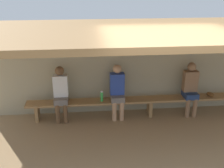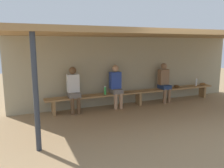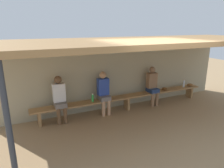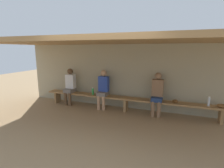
{
  "view_description": "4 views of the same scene",
  "coord_description": "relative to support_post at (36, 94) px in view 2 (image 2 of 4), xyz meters",
  "views": [
    {
      "loc": [
        -1.55,
        -4.58,
        3.3
      ],
      "look_at": [
        -0.96,
        1.4,
        0.94
      ],
      "focal_mm": 44.74,
      "sensor_mm": 36.0,
      "label": 1
    },
    {
      "loc": [
        -3.63,
        -4.78,
        1.99
      ],
      "look_at": [
        -1.07,
        1.28,
        0.81
      ],
      "focal_mm": 36.24,
      "sensor_mm": 36.0,
      "label": 2
    },
    {
      "loc": [
        -3.06,
        -3.92,
        2.66
      ],
      "look_at": [
        -0.65,
        1.31,
        1.0
      ],
      "focal_mm": 32.45,
      "sensor_mm": 36.0,
      "label": 3
    },
    {
      "loc": [
        1.49,
        -3.73,
        2.02
      ],
      "look_at": [
        -0.37,
        1.24,
        0.95
      ],
      "focal_mm": 27.56,
      "sensor_mm": 36.0,
      "label": 4
    }
  ],
  "objects": [
    {
      "name": "back_wall",
      "position": [
        3.35,
        2.55,
        0.0
      ],
      "size": [
        8.0,
        0.2,
        2.2
      ],
      "primitive_type": "cube",
      "color": "tan",
      "rests_on": "ground"
    },
    {
      "name": "bench",
      "position": [
        3.35,
        2.1,
        -0.71
      ],
      "size": [
        6.0,
        0.36,
        0.46
      ],
      "color": "#9E7547",
      "rests_on": "ground"
    },
    {
      "name": "support_post",
      "position": [
        0.0,
        0.0,
        0.0
      ],
      "size": [
        0.1,
        0.1,
        2.2
      ],
      "primitive_type": "cylinder",
      "color": "#2D333D",
      "rests_on": "ground"
    },
    {
      "name": "dugout_roof",
      "position": [
        3.35,
        1.25,
        1.16
      ],
      "size": [
        8.0,
        2.8,
        0.12
      ],
      "primitive_type": "cube",
      "color": "#9E7547",
      "rests_on": "back_wall"
    },
    {
      "name": "baseball_glove_dark_brown",
      "position": [
        4.88,
        2.1,
        -0.6
      ],
      "size": [
        0.18,
        0.25,
        0.09
      ],
      "primitive_type": "ellipsoid",
      "rotation": [
        0.0,
        0.0,
        4.77
      ],
      "color": "brown",
      "rests_on": "bench"
    },
    {
      "name": "player_leftmost",
      "position": [
        1.19,
        2.1,
        -0.37
      ],
      "size": [
        0.34,
        0.42,
        1.34
      ],
      "color": "slate",
      "rests_on": "ground"
    },
    {
      "name": "water_bottle_orange",
      "position": [
        5.76,
        2.09,
        -0.51
      ],
      "size": [
        0.07,
        0.07,
        0.27
      ],
      "color": "silver",
      "rests_on": "bench"
    },
    {
      "name": "ground_plane",
      "position": [
        3.35,
        0.55,
        -1.1
      ],
      "size": [
        24.0,
        24.0,
        0.0
      ],
      "primitive_type": "plane",
      "color": "#9E7F59"
    },
    {
      "name": "water_bottle_green",
      "position": [
        2.15,
        2.07,
        -0.52
      ],
      "size": [
        0.07,
        0.07,
        0.25
      ],
      "color": "green",
      "rests_on": "bench"
    },
    {
      "name": "player_rightmost",
      "position": [
        2.53,
        2.1,
        -0.37
      ],
      "size": [
        0.34,
        0.42,
        1.34
      ],
      "color": "slate",
      "rests_on": "ground"
    },
    {
      "name": "player_in_white",
      "position": [
        4.34,
        2.1,
        -0.37
      ],
      "size": [
        0.34,
        0.42,
        1.34
      ],
      "color": "navy",
      "rests_on": "ground"
    },
    {
      "name": "baseball_glove_worn",
      "position": [
        6.07,
        2.09,
        -0.6
      ],
      "size": [
        0.25,
        0.18,
        0.09
      ],
      "primitive_type": "ellipsoid",
      "rotation": [
        0.0,
        0.0,
        6.25
      ],
      "color": "brown",
      "rests_on": "bench"
    }
  ]
}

